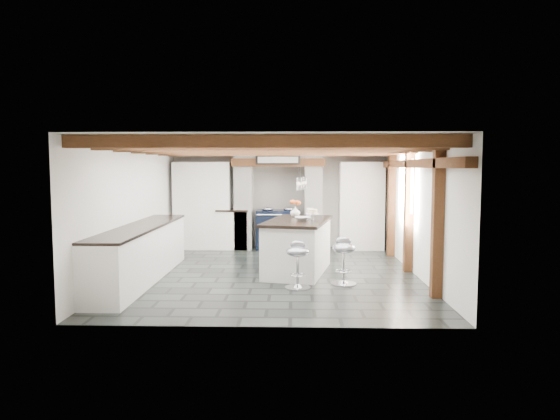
{
  "coord_description": "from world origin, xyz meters",
  "views": [
    {
      "loc": [
        0.35,
        -8.77,
        1.9
      ],
      "look_at": [
        0.1,
        0.4,
        1.1
      ],
      "focal_mm": 32.0,
      "sensor_mm": 36.0,
      "label": 1
    }
  ],
  "objects_px": {
    "kitchen_island": "(298,245)",
    "bar_stool_far": "(298,259)",
    "range_cooker": "(278,229)",
    "bar_stool_near": "(344,256)"
  },
  "relations": [
    {
      "from": "bar_stool_near",
      "to": "bar_stool_far",
      "type": "height_order",
      "value": "bar_stool_near"
    },
    {
      "from": "range_cooker",
      "to": "bar_stool_near",
      "type": "bearing_deg",
      "value": -71.77
    },
    {
      "from": "range_cooker",
      "to": "bar_stool_near",
      "type": "relative_size",
      "value": 1.3
    },
    {
      "from": "range_cooker",
      "to": "bar_stool_near",
      "type": "height_order",
      "value": "range_cooker"
    },
    {
      "from": "bar_stool_near",
      "to": "bar_stool_far",
      "type": "relative_size",
      "value": 1.03
    },
    {
      "from": "range_cooker",
      "to": "bar_stool_far",
      "type": "bearing_deg",
      "value": -83.66
    },
    {
      "from": "kitchen_island",
      "to": "bar_stool_far",
      "type": "xyz_separation_m",
      "value": [
        -0.01,
        -1.21,
        -0.02
      ]
    },
    {
      "from": "range_cooker",
      "to": "bar_stool_far",
      "type": "height_order",
      "value": "range_cooker"
    },
    {
      "from": "kitchen_island",
      "to": "bar_stool_far",
      "type": "bearing_deg",
      "value": -78.52
    },
    {
      "from": "kitchen_island",
      "to": "bar_stool_far",
      "type": "distance_m",
      "value": 1.21
    }
  ]
}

